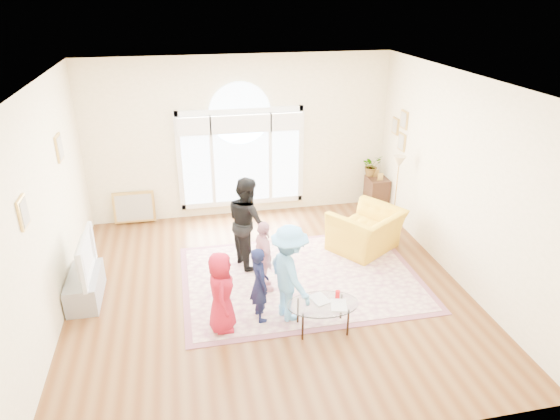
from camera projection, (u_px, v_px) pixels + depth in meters
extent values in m
plane|color=#572E13|center=(269.00, 289.00, 7.81)|extent=(6.00, 6.00, 0.00)
plane|color=#FFEDC5|center=(241.00, 138.00, 9.83)|extent=(6.00, 0.00, 6.00)
plane|color=#FFEDC5|center=(328.00, 320.00, 4.47)|extent=(6.00, 0.00, 6.00)
plane|color=#FFEDC5|center=(45.00, 213.00, 6.60)|extent=(0.00, 6.00, 6.00)
plane|color=#FFEDC5|center=(459.00, 180.00, 7.70)|extent=(0.00, 6.00, 6.00)
plane|color=white|center=(267.00, 82.00, 6.49)|extent=(6.00, 6.00, 0.00)
cube|color=white|center=(243.00, 202.00, 10.35)|extent=(2.50, 0.08, 0.10)
cube|color=white|center=(240.00, 111.00, 9.57)|extent=(2.50, 0.08, 0.10)
cube|color=white|center=(179.00, 162.00, 9.73)|extent=(0.10, 0.08, 2.00)
cube|color=white|center=(301.00, 154.00, 10.18)|extent=(0.10, 0.08, 2.00)
cube|color=#C6E2FF|center=(196.00, 161.00, 9.79)|extent=(0.55, 0.02, 1.80)
cube|color=#C6E2FF|center=(285.00, 155.00, 10.12)|extent=(0.55, 0.02, 1.80)
cube|color=#C6E2FF|center=(241.00, 158.00, 9.96)|extent=(1.10, 0.02, 1.80)
cylinder|color=#C6E2FF|center=(240.00, 113.00, 9.59)|extent=(1.20, 0.02, 1.20)
cube|color=white|center=(212.00, 160.00, 9.84)|extent=(0.07, 0.04, 1.80)
cube|color=white|center=(270.00, 156.00, 10.06)|extent=(0.07, 0.04, 1.80)
cube|color=white|center=(194.00, 126.00, 9.43)|extent=(0.65, 0.12, 0.35)
cube|color=white|center=(241.00, 124.00, 9.59)|extent=(1.20, 0.12, 0.35)
cube|color=white|center=(286.00, 121.00, 9.76)|extent=(0.65, 0.12, 0.35)
cube|color=tan|center=(59.00, 148.00, 7.56)|extent=(0.03, 0.34, 0.40)
cube|color=#ADA38E|center=(60.00, 148.00, 7.56)|extent=(0.01, 0.28, 0.34)
cube|color=tan|center=(23.00, 212.00, 5.63)|extent=(0.03, 0.30, 0.36)
cube|color=#ADA38E|center=(25.00, 212.00, 5.64)|extent=(0.01, 0.24, 0.30)
cube|color=tan|center=(404.00, 120.00, 9.35)|extent=(0.03, 0.28, 0.34)
cube|color=#ADA38E|center=(403.00, 120.00, 9.34)|extent=(0.01, 0.22, 0.28)
cube|color=tan|center=(402.00, 142.00, 9.52)|extent=(0.03, 0.28, 0.34)
cube|color=#ADA38E|center=(401.00, 142.00, 9.52)|extent=(0.01, 0.22, 0.28)
cube|color=tan|center=(395.00, 126.00, 9.75)|extent=(0.03, 0.26, 0.32)
cube|color=#ADA38E|center=(395.00, 126.00, 9.74)|extent=(0.01, 0.20, 0.26)
cube|color=beige|center=(301.00, 278.00, 8.09)|extent=(3.60, 2.60, 0.02)
cube|color=#834A58|center=(301.00, 278.00, 8.10)|extent=(3.80, 2.80, 0.01)
cube|color=gray|center=(85.00, 287.00, 7.48)|extent=(0.45, 1.00, 0.42)
imported|color=black|center=(80.00, 257.00, 7.27)|extent=(0.14, 1.08, 0.62)
cube|color=#6ADEE9|center=(86.00, 256.00, 7.28)|extent=(0.02, 0.89, 0.50)
ellipsoid|color=silver|center=(323.00, 304.00, 6.74)|extent=(1.01, 0.68, 0.02)
cylinder|color=black|center=(341.00, 307.00, 7.02)|extent=(0.03, 0.03, 0.40)
cylinder|color=black|center=(298.00, 311.00, 6.94)|extent=(0.03, 0.03, 0.40)
cylinder|color=black|center=(348.00, 323.00, 6.71)|extent=(0.03, 0.03, 0.40)
cylinder|color=black|center=(303.00, 327.00, 6.62)|extent=(0.03, 0.03, 0.40)
imported|color=#B2A58C|center=(313.00, 302.00, 6.75)|extent=(0.29, 0.34, 0.03)
imported|color=#B2A58C|center=(331.00, 305.00, 6.68)|extent=(0.27, 0.33, 0.02)
cylinder|color=red|center=(338.00, 295.00, 6.82)|extent=(0.07, 0.07, 0.12)
imported|color=yellow|center=(366.00, 230.00, 8.85)|extent=(1.52, 1.48, 0.75)
cube|color=black|center=(376.00, 194.00, 10.48)|extent=(0.40, 0.50, 0.70)
cylinder|color=black|center=(392.00, 230.00, 9.68)|extent=(0.20, 0.20, 0.02)
cylinder|color=#B48941|center=(395.00, 199.00, 9.41)|extent=(0.02, 0.02, 1.35)
cone|color=#CCB284|center=(399.00, 162.00, 9.11)|extent=(0.25, 0.25, 0.22)
cylinder|color=white|center=(369.00, 191.00, 10.64)|extent=(0.20, 0.20, 0.70)
imported|color=#33722D|center=(371.00, 165.00, 10.40)|extent=(0.47, 0.43, 0.44)
cube|color=tan|center=(136.00, 223.00, 10.00)|extent=(0.80, 0.14, 0.62)
imported|color=#AA1228|center=(221.00, 292.00, 6.66)|extent=(0.41, 0.60, 1.17)
imported|color=#13183D|center=(260.00, 284.00, 6.89)|extent=(0.33, 0.44, 1.11)
imported|color=black|center=(247.00, 222.00, 8.22)|extent=(0.77, 0.88, 1.54)
imported|color=pink|center=(264.00, 257.00, 7.54)|extent=(0.36, 0.70, 1.15)
imported|color=#61AEEF|center=(290.00, 273.00, 6.85)|extent=(0.77, 1.03, 1.42)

